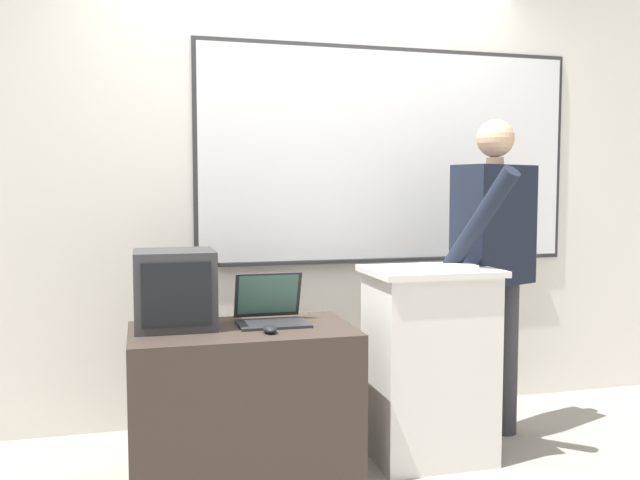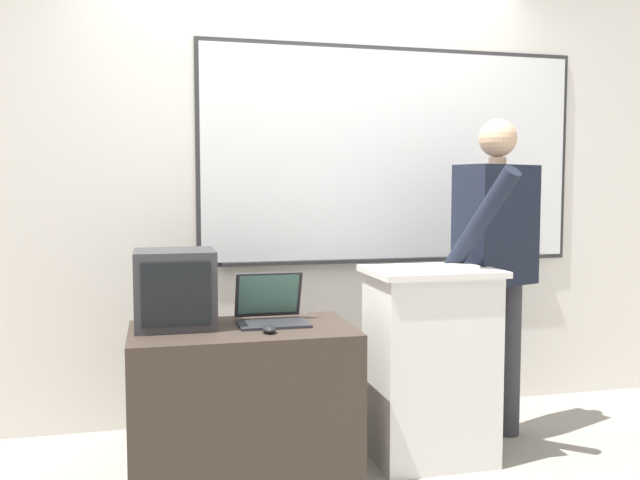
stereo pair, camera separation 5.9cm
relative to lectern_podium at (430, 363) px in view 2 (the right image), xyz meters
name	(u,v)px [view 2 (the right image)]	position (x,y,z in m)	size (l,w,h in m)	color
back_wall	(315,161)	(-0.38, 0.82, 1.01)	(6.40, 0.17, 2.97)	silver
lectern_podium	(430,363)	(0.00, 0.00, 0.00)	(0.61, 0.47, 0.94)	silver
side_desk	(243,403)	(-0.92, 0.00, -0.13)	(1.00, 0.59, 0.70)	#382D26
person_presenter	(496,256)	(0.43, 0.16, 0.50)	(0.61, 0.67, 1.68)	#333338
laptop	(271,307)	(-0.77, 0.10, 0.29)	(0.32, 0.29, 0.23)	#28282D
wireless_keyboard	(437,268)	(0.00, -0.06, 0.48)	(0.39, 0.12, 0.02)	beige
computer_mouse_by_laptop	(269,329)	(-0.82, -0.13, 0.24)	(0.06, 0.10, 0.03)	black
crt_monitor	(175,288)	(-1.21, 0.10, 0.40)	(0.36, 0.35, 0.35)	#333335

